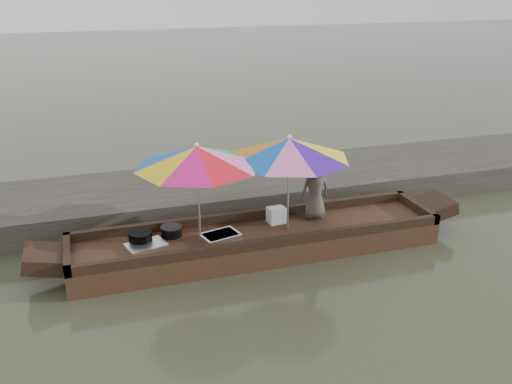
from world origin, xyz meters
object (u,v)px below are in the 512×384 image
object	(u,v)px
vendor	(315,190)
umbrella_stern	(288,183)
boat_hull	(258,243)
cooking_pot	(140,238)
tray_scallop	(146,246)
charcoal_grill	(171,232)
umbrella_bow	(199,193)
supply_bag	(276,215)
tray_crayfish	(220,237)

from	to	relation	value
vendor	umbrella_stern	world-z (taller)	umbrella_stern
boat_hull	cooking_pot	size ratio (longest dim) A/B	16.56
cooking_pot	tray_scallop	bearing A→B (deg)	-71.92
tray_scallop	umbrella_stern	xyz separation A→B (m)	(2.25, -0.00, 0.74)
charcoal_grill	umbrella_bow	xyz separation A→B (m)	(0.39, -0.29, 0.70)
cooking_pot	supply_bag	size ratio (longest dim) A/B	1.26
cooking_pot	vendor	world-z (taller)	vendor
supply_bag	umbrella_bow	distance (m)	1.51
tray_crayfish	umbrella_stern	size ratio (longest dim) A/B	0.30
boat_hull	tray_crayfish	size ratio (longest dim) A/B	10.25
cooking_pot	vendor	size ratio (longest dim) A/B	0.35
boat_hull	charcoal_grill	xyz separation A→B (m)	(-1.32, 0.29, 0.25)
supply_bag	umbrella_stern	xyz separation A→B (m)	(0.08, -0.29, 0.65)
vendor	umbrella_bow	bearing A→B (deg)	7.34
boat_hull	umbrella_bow	bearing A→B (deg)	180.00
tray_scallop	supply_bag	bearing A→B (deg)	7.50
tray_crayfish	tray_scallop	world-z (taller)	tray_crayfish
tray_crayfish	umbrella_bow	size ratio (longest dim) A/B	0.31
vendor	tray_crayfish	bearing A→B (deg)	10.56
charcoal_grill	umbrella_bow	world-z (taller)	umbrella_bow
charcoal_grill	supply_bag	world-z (taller)	supply_bag
charcoal_grill	umbrella_stern	distance (m)	1.97
supply_bag	tray_crayfish	bearing A→B (deg)	-161.63
tray_crayfish	boat_hull	bearing A→B (deg)	5.15
charcoal_grill	umbrella_stern	xyz separation A→B (m)	(1.81, -0.29, 0.70)
tray_scallop	tray_crayfish	bearing A→B (deg)	-3.00
umbrella_bow	tray_scallop	bearing A→B (deg)	179.80
tray_scallop	supply_bag	xyz separation A→B (m)	(2.16, 0.28, 0.10)
charcoal_grill	vendor	xyz separation A→B (m)	(2.40, -0.01, 0.43)
tray_scallop	charcoal_grill	xyz separation A→B (m)	(0.43, 0.29, 0.04)
cooking_pot	tray_crayfish	distance (m)	1.21
tray_crayfish	supply_bag	world-z (taller)	supply_bag
boat_hull	charcoal_grill	world-z (taller)	charcoal_grill
supply_bag	umbrella_bow	size ratio (longest dim) A/B	0.15
cooking_pot	umbrella_stern	distance (m)	2.41
cooking_pot	vendor	bearing A→B (deg)	2.18
umbrella_stern	boat_hull	bearing A→B (deg)	180.00
tray_crayfish	vendor	distance (m)	1.80
tray_scallop	umbrella_stern	distance (m)	2.37
vendor	umbrella_bow	world-z (taller)	umbrella_bow
supply_bag	vendor	world-z (taller)	vendor
tray_crayfish	umbrella_bow	world-z (taller)	umbrella_bow
cooking_pot	umbrella_bow	bearing A→B (deg)	-11.10
boat_hull	tray_scallop	world-z (taller)	tray_scallop
cooking_pot	tray_crayfish	size ratio (longest dim) A/B	0.62
boat_hull	supply_bag	distance (m)	0.59
tray_scallop	charcoal_grill	size ratio (longest dim) A/B	1.81
tray_crayfish	tray_scallop	bearing A→B (deg)	177.00
charcoal_grill	vendor	size ratio (longest dim) A/B	0.32
tray_scallop	vendor	distance (m)	2.89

